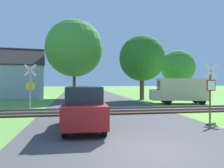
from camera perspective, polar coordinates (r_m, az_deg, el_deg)
The scene contains 11 objects.
ground_plane at distance 6.39m, azimuth 9.68°, elevation -17.46°, with size 160.00×160.00×0.00m, color #5B933D.
road_asphalt at distance 8.24m, azimuth 4.97°, elevation -13.27°, with size 8.29×80.00×0.01m, color #424244.
rail_track at distance 14.20m, azimuth -1.33°, elevation -7.10°, with size 60.00×2.60×0.22m.
stop_sign_near at distance 13.08m, azimuth 24.35°, elevation -0.68°, with size 0.87×0.21×2.99m.
crossing_sign_far at distance 16.60m, azimuth -20.60°, elevation 0.05°, with size 0.87×0.17×3.22m.
house at distance 28.47m, azimuth -23.72°, elevation 0.93°, with size 7.20×6.18×5.95m.
tree_center at distance 26.49m, azimuth -9.87°, elevation 9.14°, with size 6.75×6.75×9.25m.
tree_right at distance 23.99m, azimuth 7.83°, elevation 6.64°, with size 4.93×4.93×6.94m.
tree_far at distance 31.03m, azimuth 16.80°, elevation 4.26°, with size 4.60×4.60×6.23m.
mail_truck at distance 20.19m, azimuth 17.42°, elevation -1.44°, with size 5.17×2.81×2.24m.
parked_car at distance 9.21m, azimuth -7.39°, elevation -6.14°, with size 1.71×4.03×1.78m.
Camera 1 is at (-2.00, -5.74, 2.00)m, focal length 35.00 mm.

